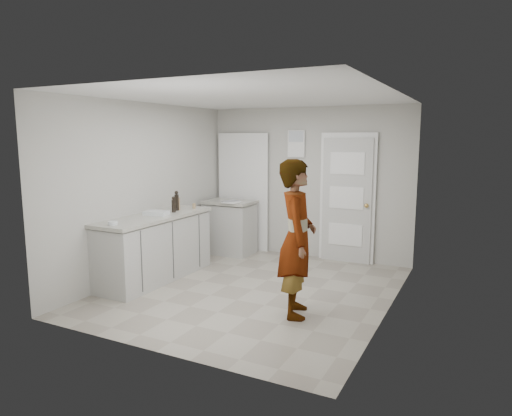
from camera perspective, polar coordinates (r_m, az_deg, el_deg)
The scene contains 12 objects.
ground at distance 6.16m, azimuth -0.39°, elevation -10.15°, with size 4.00×4.00×0.00m, color gray.
room_shell at distance 7.74m, azimuth 5.09°, elevation 1.51°, with size 4.00×4.00×4.00m.
main_counter at distance 6.65m, azimuth -12.41°, elevation -5.10°, with size 0.64×1.96×0.93m.
side_counter at distance 7.95m, azimuth -3.29°, elevation -2.63°, with size 0.84×0.61×0.93m.
person at distance 5.12m, azimuth 5.13°, elevation -3.82°, with size 0.65×0.42×1.77m, color silver.
cake_mix_box at distance 6.94m, azimuth -9.97°, elevation 0.53°, with size 0.12×0.05×0.19m, color #96774B.
spice_jar at distance 7.05m, azimuth -7.75°, elevation 0.25°, with size 0.05×0.05×0.08m, color tan.
oil_cruet_a at distance 6.72m, azimuth -10.26°, elevation 0.41°, with size 0.06×0.06×0.24m.
oil_cruet_b at distance 6.88m, azimuth -9.89°, elevation 0.86°, with size 0.07×0.07×0.30m.
baking_dish at distance 6.56m, azimuth -12.34°, elevation -0.63°, with size 0.36×0.29×0.06m.
egg_bowl at distance 5.95m, azimuth -17.47°, elevation -1.80°, with size 0.12×0.12×0.05m.
papers at distance 7.65m, azimuth -3.03°, elevation 0.73°, with size 0.24×0.31×0.01m, color white.
Camera 1 is at (2.67, -5.18, 2.00)m, focal length 32.00 mm.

